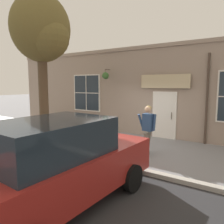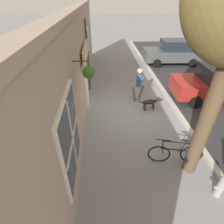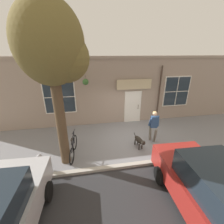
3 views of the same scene
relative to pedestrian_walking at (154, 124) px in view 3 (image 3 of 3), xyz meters
The scene contains 8 objects.
ground_plane 1.47m from the pedestrian_walking, 109.52° to the right, with size 90.00×90.00×0.00m, color gray.
storefront_facade 3.07m from the pedestrian_walking, 159.80° to the right, with size 0.95×18.00×4.20m.
pedestrian_walking is the anchor object (origin of this frame).
dog_on_leash 1.17m from the pedestrian_walking, 62.81° to the right, with size 1.12×0.37×0.62m.
street_tree_by_curb 5.54m from the pedestrian_walking, 78.61° to the right, with size 2.46×2.35×6.01m.
leaning_bicycle 4.10m from the pedestrian_walking, 83.44° to the right, with size 1.74×0.25×1.00m.
parked_car_mid_block 4.05m from the pedestrian_walking, ahead, with size 4.37×2.08×1.75m.
fire_hydrant 5.42m from the pedestrian_walking, 76.62° to the right, with size 0.34×0.20×0.77m.
Camera 3 is at (6.71, -2.31, 4.41)m, focal length 24.00 mm.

